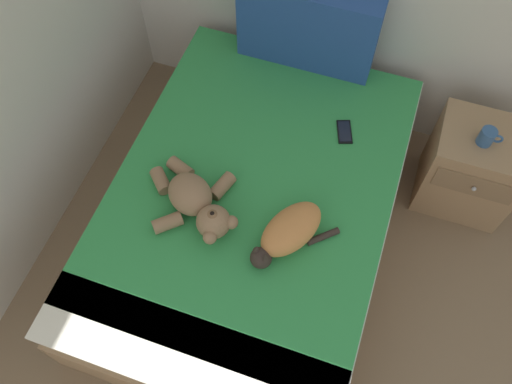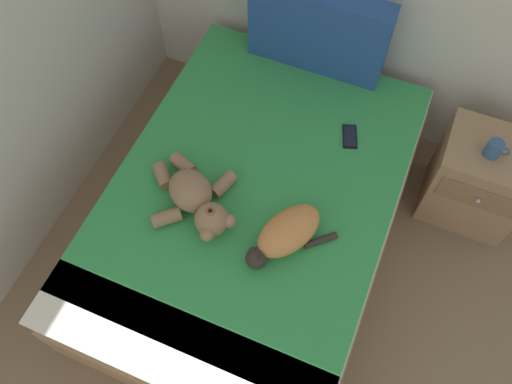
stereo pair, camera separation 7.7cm
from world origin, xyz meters
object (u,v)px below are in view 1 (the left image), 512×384
at_px(patterned_cushion, 307,28).
at_px(mug, 487,137).
at_px(cat, 288,232).
at_px(nightstand, 471,168).
at_px(bed, 252,216).
at_px(teddy_bear, 197,203).
at_px(cell_phone, 344,132).

relative_size(patterned_cushion, mug, 6.25).
relative_size(patterned_cushion, cat, 1.82).
height_order(nightstand, mug, mug).
bearing_deg(bed, teddy_bear, -137.11).
distance_m(bed, patterned_cushion, 1.04).
relative_size(nightstand, mug, 4.79).
relative_size(patterned_cushion, nightstand, 1.31).
xyz_separation_m(patterned_cushion, cell_phone, (0.34, -0.42, -0.23)).
height_order(bed, teddy_bear, teddy_bear).
height_order(patterned_cushion, teddy_bear, patterned_cushion).
bearing_deg(teddy_bear, bed, 42.89).
bearing_deg(bed, nightstand, 32.37).
bearing_deg(mug, bed, -148.39).
xyz_separation_m(teddy_bear, cell_phone, (0.55, 0.67, -0.07)).
xyz_separation_m(cat, mug, (0.79, 0.83, 0.00)).
bearing_deg(mug, patterned_cushion, 165.58).
xyz_separation_m(bed, nightstand, (1.06, 0.67, 0.02)).
xyz_separation_m(patterned_cushion, cat, (0.25, -1.10, -0.17)).
distance_m(bed, cat, 0.47).
height_order(patterned_cushion, nightstand, patterned_cushion).
relative_size(cat, teddy_bear, 0.80).
distance_m(cell_phone, mug, 0.71).
bearing_deg(teddy_bear, nightstand, 34.29).
bearing_deg(cell_phone, mug, 12.42).
xyz_separation_m(nightstand, mug, (-0.03, -0.04, 0.33)).
distance_m(cat, teddy_bear, 0.45).
bearing_deg(mug, teddy_bear, -146.27).
height_order(bed, nightstand, nightstand).
relative_size(bed, nightstand, 3.48).
height_order(patterned_cushion, mug, patterned_cushion).
bearing_deg(bed, patterned_cushion, 90.19).
height_order(cat, mug, cat).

